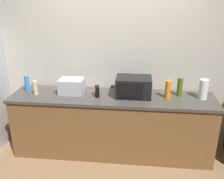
{
  "coord_description": "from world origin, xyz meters",
  "views": [
    {
      "loc": [
        0.34,
        -2.76,
        2.23
      ],
      "look_at": [
        0.0,
        0.4,
        1.0
      ],
      "focal_mm": 39.9,
      "sensor_mm": 36.0,
      "label": 1
    }
  ],
  "objects_px": {
    "microwave": "(134,87)",
    "bottle_spray_cleaner": "(27,84)",
    "paper_towel_roll": "(203,89)",
    "toaster_oven": "(72,86)",
    "bottle_dish_soap": "(168,89)",
    "bottle_olive_oil": "(180,87)",
    "bottle_vinegar": "(35,88)",
    "cordless_phone": "(97,91)"
  },
  "relations": [
    {
      "from": "microwave",
      "to": "bottle_spray_cleaner",
      "type": "height_order",
      "value": "microwave"
    },
    {
      "from": "microwave",
      "to": "paper_towel_roll",
      "type": "bearing_deg",
      "value": 0.14
    },
    {
      "from": "toaster_oven",
      "to": "bottle_dish_soap",
      "type": "bearing_deg",
      "value": -2.0
    },
    {
      "from": "toaster_oven",
      "to": "bottle_dish_soap",
      "type": "xyz_separation_m",
      "value": [
        1.34,
        -0.05,
        0.02
      ]
    },
    {
      "from": "paper_towel_roll",
      "to": "bottle_spray_cleaner",
      "type": "relative_size",
      "value": 1.15
    },
    {
      "from": "bottle_olive_oil",
      "to": "bottle_spray_cleaner",
      "type": "bearing_deg",
      "value": -178.31
    },
    {
      "from": "microwave",
      "to": "bottle_olive_oil",
      "type": "distance_m",
      "value": 0.64
    },
    {
      "from": "bottle_vinegar",
      "to": "paper_towel_roll",
      "type": "bearing_deg",
      "value": 2.54
    },
    {
      "from": "microwave",
      "to": "cordless_phone",
      "type": "distance_m",
      "value": 0.5
    },
    {
      "from": "bottle_spray_cleaner",
      "to": "microwave",
      "type": "bearing_deg",
      "value": -0.38
    },
    {
      "from": "paper_towel_roll",
      "to": "bottle_spray_cleaner",
      "type": "distance_m",
      "value": 2.46
    },
    {
      "from": "cordless_phone",
      "to": "toaster_oven",
      "type": "bearing_deg",
      "value": 151.25
    },
    {
      "from": "bottle_dish_soap",
      "to": "bottle_olive_oil",
      "type": "bearing_deg",
      "value": 32.28
    },
    {
      "from": "cordless_phone",
      "to": "bottle_vinegar",
      "type": "xyz_separation_m",
      "value": [
        -0.87,
        -0.02,
        0.03
      ]
    },
    {
      "from": "cordless_phone",
      "to": "bottle_vinegar",
      "type": "relative_size",
      "value": 0.74
    },
    {
      "from": "paper_towel_roll",
      "to": "bottle_vinegar",
      "type": "distance_m",
      "value": 2.3
    },
    {
      "from": "microwave",
      "to": "bottle_vinegar",
      "type": "distance_m",
      "value": 1.37
    },
    {
      "from": "bottle_spray_cleaner",
      "to": "bottle_olive_oil",
      "type": "distance_m",
      "value": 2.17
    },
    {
      "from": "cordless_phone",
      "to": "bottle_olive_oil",
      "type": "xyz_separation_m",
      "value": [
        1.13,
        0.15,
        0.05
      ]
    },
    {
      "from": "bottle_spray_cleaner",
      "to": "bottle_olive_oil",
      "type": "relative_size",
      "value": 0.91
    },
    {
      "from": "toaster_oven",
      "to": "bottle_spray_cleaner",
      "type": "relative_size",
      "value": 1.45
    },
    {
      "from": "microwave",
      "to": "bottle_vinegar",
      "type": "xyz_separation_m",
      "value": [
        -1.37,
        -0.1,
        -0.03
      ]
    },
    {
      "from": "cordless_phone",
      "to": "bottle_spray_cleaner",
      "type": "xyz_separation_m",
      "value": [
        -1.04,
        0.09,
        0.04
      ]
    },
    {
      "from": "cordless_phone",
      "to": "bottle_spray_cleaner",
      "type": "distance_m",
      "value": 1.04
    },
    {
      "from": "microwave",
      "to": "paper_towel_roll",
      "type": "distance_m",
      "value": 0.93
    },
    {
      "from": "microwave",
      "to": "bottle_olive_oil",
      "type": "bearing_deg",
      "value": 6.68
    },
    {
      "from": "bottle_olive_oil",
      "to": "microwave",
      "type": "bearing_deg",
      "value": -173.32
    },
    {
      "from": "bottle_vinegar",
      "to": "cordless_phone",
      "type": "bearing_deg",
      "value": 1.63
    },
    {
      "from": "microwave",
      "to": "bottle_dish_soap",
      "type": "xyz_separation_m",
      "value": [
        0.46,
        -0.03,
        -0.01
      ]
    },
    {
      "from": "cordless_phone",
      "to": "bottle_dish_soap",
      "type": "distance_m",
      "value": 0.96
    },
    {
      "from": "toaster_oven",
      "to": "bottle_spray_cleaner",
      "type": "xyz_separation_m",
      "value": [
        -0.66,
        -0.0,
        0.01
      ]
    },
    {
      "from": "bottle_dish_soap",
      "to": "microwave",
      "type": "bearing_deg",
      "value": 175.73
    },
    {
      "from": "bottle_dish_soap",
      "to": "cordless_phone",
      "type": "bearing_deg",
      "value": -177.57
    },
    {
      "from": "bottle_vinegar",
      "to": "bottle_dish_soap",
      "type": "distance_m",
      "value": 1.83
    },
    {
      "from": "toaster_oven",
      "to": "bottle_olive_oil",
      "type": "height_order",
      "value": "bottle_olive_oil"
    },
    {
      "from": "cordless_phone",
      "to": "bottle_vinegar",
      "type": "distance_m",
      "value": 0.87
    },
    {
      "from": "microwave",
      "to": "bottle_olive_oil",
      "type": "height_order",
      "value": "microwave"
    },
    {
      "from": "paper_towel_roll",
      "to": "bottle_olive_oil",
      "type": "bearing_deg",
      "value": 166.35
    },
    {
      "from": "paper_towel_roll",
      "to": "microwave",
      "type": "bearing_deg",
      "value": -179.86
    },
    {
      "from": "toaster_oven",
      "to": "bottle_dish_soap",
      "type": "distance_m",
      "value": 1.34
    },
    {
      "from": "cordless_phone",
      "to": "bottle_spray_cleaner",
      "type": "bearing_deg",
      "value": 159.46
    },
    {
      "from": "bottle_vinegar",
      "to": "bottle_olive_oil",
      "type": "relative_size",
      "value": 0.78
    }
  ]
}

